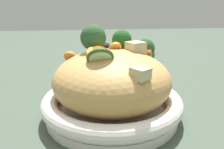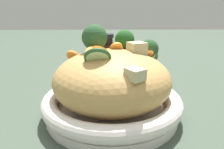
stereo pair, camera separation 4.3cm
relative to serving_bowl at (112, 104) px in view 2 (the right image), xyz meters
name	(u,v)px [view 2 (the right image)]	position (x,y,z in m)	size (l,w,h in m)	color
ground_plane	(112,115)	(0.00, 0.00, -0.02)	(3.00, 3.00, 0.00)	#3F4D40
serving_bowl	(112,104)	(0.00, 0.00, 0.00)	(0.27, 0.27, 0.05)	white
noodle_heap	(112,80)	(0.00, 0.00, 0.05)	(0.23, 0.23, 0.12)	tan
broccoli_florets	(118,42)	(-0.01, -0.04, 0.12)	(0.17, 0.09, 0.09)	#94AB6B
carrot_coins	(106,52)	(0.01, -0.02, 0.10)	(0.18, 0.12, 0.05)	orange
zucchini_slices	(125,56)	(-0.02, -0.01, 0.10)	(0.15, 0.15, 0.06)	beige
chicken_chunks	(136,56)	(-0.04, 0.02, 0.10)	(0.05, 0.14, 0.04)	#CBBE8D
soy_sauce_bottle	(108,59)	(0.01, -0.25, 0.03)	(0.06, 0.06, 0.13)	black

